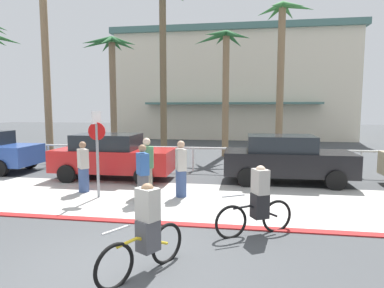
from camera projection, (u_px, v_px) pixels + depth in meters
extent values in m
plane|color=#424447|center=(198.00, 165.00, 15.31)|extent=(80.00, 80.00, 0.00)
cube|color=beige|center=(171.00, 199.00, 9.62)|extent=(44.00, 4.00, 0.02)
cube|color=maroon|center=(152.00, 223.00, 7.66)|extent=(44.00, 0.24, 0.03)
cube|color=beige|center=(234.00, 89.00, 31.55)|extent=(19.65, 10.39, 8.76)
cube|color=#47706B|center=(234.00, 40.00, 31.04)|extent=(20.25, 10.99, 0.50)
cube|color=#47706B|center=(231.00, 103.00, 26.11)|extent=(13.76, 1.20, 0.16)
cylinder|color=white|center=(193.00, 148.00, 13.73)|extent=(26.25, 0.08, 0.08)
cylinder|color=white|center=(5.00, 155.00, 15.15)|extent=(0.08, 0.08, 1.00)
cylinder|color=white|center=(49.00, 156.00, 14.81)|extent=(0.08, 0.08, 1.00)
cylinder|color=white|center=(95.00, 157.00, 14.47)|extent=(0.08, 0.08, 1.00)
cylinder|color=white|center=(143.00, 158.00, 14.13)|extent=(0.08, 0.08, 1.00)
cylinder|color=white|center=(193.00, 160.00, 13.79)|extent=(0.08, 0.08, 1.00)
cylinder|color=white|center=(246.00, 161.00, 13.45)|extent=(0.08, 0.08, 1.00)
cylinder|color=white|center=(302.00, 162.00, 13.11)|extent=(0.08, 0.08, 1.00)
cylinder|color=white|center=(361.00, 164.00, 12.77)|extent=(0.08, 0.08, 1.00)
cylinder|color=gray|center=(98.00, 161.00, 9.69)|extent=(0.08, 0.08, 2.20)
cube|color=white|center=(96.00, 118.00, 9.55)|extent=(0.04, 0.56, 0.36)
cylinder|color=red|center=(97.00, 131.00, 9.59)|extent=(0.52, 0.03, 0.52)
cone|color=#2D6B33|center=(4.00, 39.00, 17.03)|extent=(1.51, 1.34, 0.68)
cylinder|color=#846B4C|center=(46.00, 70.00, 16.69)|extent=(0.36, 0.36, 9.15)
cylinder|color=#756047|center=(113.00, 98.00, 18.56)|extent=(0.36, 0.36, 6.43)
cone|color=#235B2D|center=(124.00, 42.00, 18.12)|extent=(1.47, 0.32, 0.67)
cone|color=#235B2D|center=(124.00, 44.00, 18.64)|extent=(1.28, 1.28, 0.74)
cone|color=#235B2D|center=(117.00, 45.00, 18.96)|extent=(0.32, 1.58, 0.70)
cone|color=#235B2D|center=(107.00, 46.00, 18.82)|extent=(1.33, 1.33, 0.82)
cone|color=#235B2D|center=(97.00, 44.00, 18.37)|extent=(1.85, 0.32, 0.76)
cone|color=#235B2D|center=(97.00, 41.00, 17.74)|extent=(1.46, 1.46, 0.73)
cone|color=#235B2D|center=(106.00, 41.00, 17.52)|extent=(0.32, 1.57, 0.82)
cone|color=#235B2D|center=(117.00, 41.00, 17.70)|extent=(1.23, 1.23, 0.71)
cylinder|color=brown|center=(163.00, 74.00, 17.77)|extent=(0.36, 0.36, 8.90)
cylinder|color=#846B4C|center=(226.00, 96.00, 17.87)|extent=(0.36, 0.36, 6.60)
cone|color=#235B2D|center=(238.00, 36.00, 17.42)|extent=(1.35, 0.32, 0.63)
cone|color=#235B2D|center=(234.00, 40.00, 18.13)|extent=(1.10, 1.58, 0.81)
cone|color=#235B2D|center=(221.00, 39.00, 18.11)|extent=(0.95, 1.33, 0.70)
cone|color=#235B2D|center=(210.00, 39.00, 17.67)|extent=(1.78, 0.32, 0.84)
cone|color=#235B2D|center=(216.00, 34.00, 16.80)|extent=(1.25, 1.84, 0.71)
cone|color=#235B2D|center=(233.00, 34.00, 16.87)|extent=(1.04, 1.47, 0.74)
cylinder|color=#846B4C|center=(280.00, 84.00, 16.70)|extent=(0.36, 0.36, 7.73)
cone|color=#387F3D|center=(298.00, 7.00, 16.17)|extent=(1.59, 0.32, 0.64)
cone|color=#387F3D|center=(288.00, 12.00, 16.82)|extent=(1.00, 1.42, 0.74)
cone|color=#387F3D|center=(275.00, 13.00, 16.90)|extent=(0.98, 1.37, 0.77)
cone|color=#387F3D|center=(270.00, 10.00, 16.40)|extent=(1.33, 0.32, 0.80)
cone|color=#387F3D|center=(277.00, 5.00, 15.82)|extent=(0.93, 1.29, 0.65)
cone|color=#387F3D|center=(293.00, 5.00, 15.56)|extent=(1.13, 1.63, 0.82)
cylinder|color=black|center=(30.00, 161.00, 14.50)|extent=(0.66, 0.22, 0.66)
cylinder|color=black|center=(0.00, 168.00, 12.73)|extent=(0.66, 0.22, 0.66)
cube|color=red|center=(114.00, 160.00, 12.31)|extent=(4.40, 1.80, 0.80)
cube|color=#1E2328|center=(107.00, 142.00, 12.27)|extent=(2.29, 1.58, 0.56)
cylinder|color=black|center=(157.00, 167.00, 13.02)|extent=(0.66, 0.22, 0.66)
cylinder|color=black|center=(144.00, 176.00, 11.25)|extent=(0.66, 0.22, 0.66)
cylinder|color=black|center=(90.00, 165.00, 13.46)|extent=(0.66, 0.22, 0.66)
cylinder|color=black|center=(67.00, 174.00, 11.69)|extent=(0.66, 0.22, 0.66)
cube|color=black|center=(288.00, 162.00, 11.70)|extent=(4.40, 1.80, 0.80)
cube|color=#1E2328|center=(281.00, 143.00, 11.66)|extent=(2.29, 1.58, 0.56)
cylinder|color=black|center=(323.00, 170.00, 12.41)|extent=(0.66, 0.22, 0.66)
cylinder|color=black|center=(336.00, 180.00, 10.64)|extent=(0.66, 0.22, 0.66)
cylinder|color=black|center=(247.00, 168.00, 12.85)|extent=(0.66, 0.22, 0.66)
cylinder|color=black|center=(247.00, 178.00, 11.08)|extent=(0.66, 0.22, 0.66)
torus|color=black|center=(231.00, 222.00, 6.77)|extent=(0.66, 0.40, 0.72)
torus|color=black|center=(277.00, 216.00, 7.14)|extent=(0.66, 0.40, 0.72)
cylinder|color=black|center=(263.00, 211.00, 7.01)|extent=(0.63, 0.38, 0.35)
cylinder|color=black|center=(242.00, 207.00, 6.82)|extent=(0.36, 0.23, 0.07)
cylinder|color=black|center=(260.00, 208.00, 6.97)|extent=(0.05, 0.05, 0.44)
cylinder|color=silver|center=(234.00, 196.00, 6.72)|extent=(0.46, 0.27, 0.04)
cube|color=#232326|center=(260.00, 206.00, 6.96)|extent=(0.42, 0.40, 0.52)
cube|color=#B7B2A8|center=(260.00, 181.00, 6.91)|extent=(0.39, 0.42, 0.52)
sphere|color=beige|center=(261.00, 171.00, 6.88)|extent=(0.22, 0.22, 0.22)
torus|color=black|center=(114.00, 267.00, 4.88)|extent=(0.43, 0.65, 0.72)
torus|color=black|center=(167.00, 243.00, 5.71)|extent=(0.43, 0.65, 0.72)
cylinder|color=gold|center=(153.00, 241.00, 5.44)|extent=(0.40, 0.62, 0.35)
cylinder|color=gold|center=(127.00, 243.00, 5.03)|extent=(0.24, 0.35, 0.07)
cylinder|color=gold|center=(148.00, 239.00, 5.36)|extent=(0.05, 0.05, 0.44)
cylinder|color=silver|center=(116.00, 230.00, 4.86)|extent=(0.29, 0.45, 0.04)
cube|color=#4C4C51|center=(148.00, 235.00, 5.36)|extent=(0.41, 0.42, 0.52)
cube|color=#B7B2A8|center=(148.00, 204.00, 5.30)|extent=(0.43, 0.40, 0.52)
sphere|color=brown|center=(147.00, 190.00, 5.27)|extent=(0.22, 0.22, 0.22)
cylinder|color=gray|center=(147.00, 181.00, 10.09)|extent=(0.38, 0.38, 0.85)
cube|color=#4C7F51|center=(147.00, 157.00, 10.01)|extent=(0.45, 0.34, 0.65)
sphere|color=beige|center=(147.00, 142.00, 9.96)|extent=(0.23, 0.23, 0.23)
cylinder|color=#4C4C51|center=(143.00, 188.00, 9.34)|extent=(0.45, 0.45, 0.79)
cube|color=#2D5699|center=(143.00, 164.00, 9.26)|extent=(0.45, 0.48, 0.61)
sphere|color=#9E7556|center=(142.00, 148.00, 9.22)|extent=(0.22, 0.22, 0.22)
cylinder|color=#384C7A|center=(181.00, 184.00, 9.84)|extent=(0.42, 0.42, 0.82)
cube|color=#B7B2A8|center=(181.00, 160.00, 9.76)|extent=(0.40, 0.47, 0.63)
sphere|color=#D6A884|center=(181.00, 144.00, 9.71)|extent=(0.22, 0.22, 0.22)
cylinder|color=#384C7A|center=(84.00, 180.00, 10.41)|extent=(0.45, 0.45, 0.78)
cube|color=#B7B2A8|center=(83.00, 159.00, 10.34)|extent=(0.46, 0.47, 0.60)
sphere|color=#9E7556|center=(82.00, 145.00, 10.29)|extent=(0.21, 0.21, 0.21)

